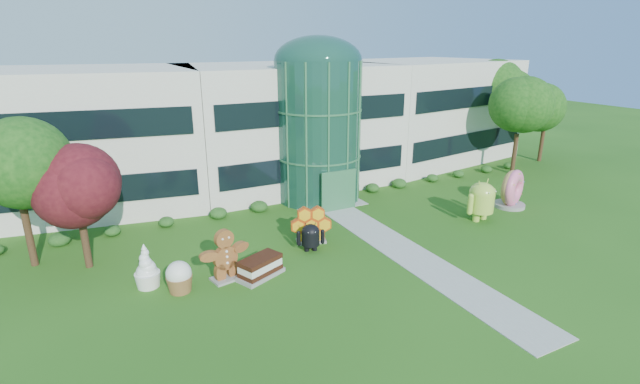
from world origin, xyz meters
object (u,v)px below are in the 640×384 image
gingerbread (225,254)px  android_green (482,198)px  android_black (311,235)px  donut (511,188)px

gingerbread → android_green: bearing=-11.8°
android_black → gingerbread: 5.18m
android_black → gingerbread: size_ratio=0.64×
android_green → donut: android_green is taller
android_green → gingerbread: size_ratio=1.04×
donut → gingerbread: donut is taller
android_green → donut: size_ratio=1.10×
android_green → android_black: 11.82m
android_green → android_black: (-11.77, 0.85, -0.58)m
android_green → android_black: android_green is taller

